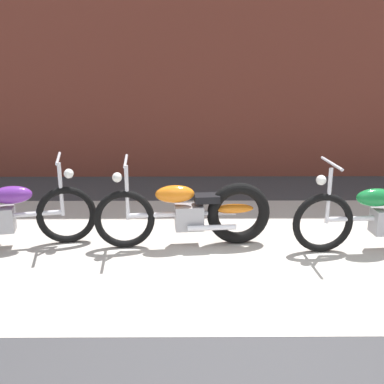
# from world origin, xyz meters

# --- Properties ---
(ground_plane) EXTENTS (80.00, 80.00, 0.00)m
(ground_plane) POSITION_xyz_m (0.00, 0.00, 0.00)
(ground_plane) COLOR #38383A
(sidewalk_slab) EXTENTS (36.00, 3.50, 0.01)m
(sidewalk_slab) POSITION_xyz_m (0.00, 1.75, 0.00)
(sidewalk_slab) COLOR #B2ADA3
(sidewalk_slab) RESTS_ON ground
(brick_building_wall) EXTENTS (36.00, 0.50, 5.89)m
(brick_building_wall) POSITION_xyz_m (0.00, 5.20, 2.94)
(brick_building_wall) COLOR brown
(brick_building_wall) RESTS_ON ground
(motorcycle_orange) EXTENTS (2.01, 0.58, 1.03)m
(motorcycle_orange) POSITION_xyz_m (-0.51, 1.83, 0.40)
(motorcycle_orange) COLOR black
(motorcycle_orange) RESTS_ON ground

